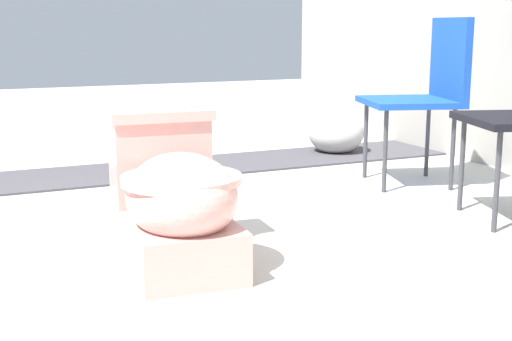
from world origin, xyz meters
The scene contains 5 objects.
ground_plane centered at (0.00, 0.00, 0.00)m, with size 14.00×14.00×0.00m, color #B7B2A8.
gravel_strip centered at (-1.35, 0.50, 0.01)m, with size 0.56×8.00×0.01m, color #423F44.
toilet centered at (0.20, 0.25, 0.22)m, with size 0.66×0.42×0.52m.
folding_chair_left centered at (-0.47, 1.81, 0.51)m, with size 0.55×0.55×0.83m.
boulder_near centered at (-1.41, 1.84, 0.13)m, with size 0.35×0.35×0.26m, color #B7B2AD.
Camera 1 is at (2.42, -0.46, 0.80)m, focal length 50.00 mm.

